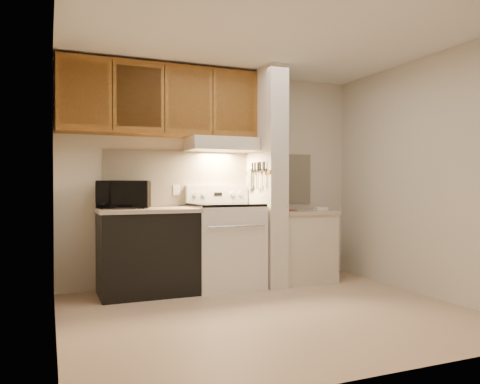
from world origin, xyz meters
TOP-DOWN VIEW (x-y plane):
  - floor at (0.00, 0.00)m, footprint 3.60×3.60m
  - ceiling at (0.00, 0.00)m, footprint 3.60×3.60m
  - wall_back at (0.00, 1.50)m, footprint 3.60×2.50m
  - wall_left at (-1.80, 0.00)m, footprint 0.02×3.00m
  - wall_right at (1.80, 0.00)m, footprint 0.02×3.00m
  - backsplash at (0.00, 1.49)m, footprint 2.60×0.02m
  - range_body at (0.00, 1.16)m, footprint 0.76×0.65m
  - oven_window at (0.00, 0.84)m, footprint 0.50×0.01m
  - oven_handle at (0.00, 0.80)m, footprint 0.65×0.02m
  - cooktop at (0.00, 1.16)m, footprint 0.74×0.64m
  - range_backguard at (0.00, 1.44)m, footprint 0.76×0.08m
  - range_display at (0.00, 1.40)m, footprint 0.10×0.01m
  - range_knob_left_outer at (-0.28, 1.40)m, footprint 0.05×0.02m
  - range_knob_left_inner at (-0.18, 1.40)m, footprint 0.05×0.02m
  - range_knob_right_inner at (0.18, 1.40)m, footprint 0.05×0.02m
  - range_knob_right_outer at (0.28, 1.40)m, footprint 0.05×0.02m
  - dishwasher_front at (-0.88, 1.17)m, footprint 1.00×0.63m
  - left_countertop at (-0.88, 1.17)m, footprint 1.04×0.67m
  - spoon_rest at (-1.14, 1.04)m, footprint 0.22×0.10m
  - teal_jar at (-1.23, 1.39)m, footprint 0.12×0.12m
  - outlet at (-0.48, 1.48)m, footprint 0.08×0.01m
  - microwave at (-1.10, 1.31)m, footprint 0.61×0.50m
  - partition_pillar at (0.51, 1.15)m, footprint 0.22×0.70m
  - pillar_trim at (0.39, 1.15)m, footprint 0.01×0.70m
  - knife_strip at (0.39, 1.10)m, footprint 0.02×0.42m
  - knife_blade_a at (0.38, 0.93)m, footprint 0.01×0.03m
  - knife_handle_a at (0.38, 0.93)m, footprint 0.02×0.02m
  - knife_blade_b at (0.38, 1.02)m, footprint 0.01×0.04m
  - knife_handle_b at (0.38, 1.03)m, footprint 0.02×0.02m
  - knife_blade_c at (0.38, 1.09)m, footprint 0.01×0.04m
  - knife_handle_c at (0.38, 1.09)m, footprint 0.02×0.02m
  - knife_blade_d at (0.38, 1.18)m, footprint 0.01×0.04m
  - knife_handle_d at (0.38, 1.18)m, footprint 0.02×0.02m
  - knife_blade_e at (0.38, 1.25)m, footprint 0.01×0.04m
  - knife_handle_e at (0.38, 1.25)m, footprint 0.02×0.02m
  - oven_mitt at (0.38, 1.32)m, footprint 0.03×0.10m
  - right_cab_base at (0.97, 1.15)m, footprint 0.70×0.60m
  - right_countertop at (0.97, 1.15)m, footprint 0.74×0.64m
  - red_folder at (0.79, 1.25)m, footprint 0.26×0.31m
  - white_box at (1.19, 1.05)m, footprint 0.16×0.12m
  - range_hood at (0.00, 1.28)m, footprint 0.78×0.44m
  - hood_lip at (0.00, 1.07)m, footprint 0.78×0.04m
  - upper_cabinets at (-0.69, 1.32)m, footprint 2.18×0.33m
  - cab_door_a at (-1.51, 1.17)m, footprint 0.46×0.01m
  - cab_gap_a at (-1.23, 1.16)m, footprint 0.01×0.01m
  - cab_door_b at (-0.96, 1.17)m, footprint 0.46×0.01m
  - cab_gap_b at (-0.69, 1.16)m, footprint 0.01×0.01m
  - cab_door_c at (-0.42, 1.17)m, footprint 0.46×0.01m
  - cab_gap_c at (-0.14, 1.16)m, footprint 0.01×0.01m
  - cab_door_d at (0.13, 1.17)m, footprint 0.46×0.01m

SIDE VIEW (x-z plane):
  - floor at x=0.00m, z-range 0.00..0.00m
  - right_cab_base at x=0.97m, z-range 0.00..0.81m
  - dishwasher_front at x=-0.88m, z-range 0.00..0.87m
  - range_body at x=0.00m, z-range 0.00..0.92m
  - oven_window at x=0.00m, z-range 0.35..0.65m
  - oven_handle at x=0.00m, z-range 0.71..0.73m
  - right_countertop at x=0.97m, z-range 0.81..0.85m
  - red_folder at x=0.79m, z-range 0.85..0.86m
  - white_box at x=1.19m, z-range 0.85..0.89m
  - left_countertop at x=-0.88m, z-range 0.87..0.91m
  - spoon_rest at x=-1.14m, z-range 0.91..0.92m
  - cooktop at x=0.00m, z-range 0.92..0.95m
  - teal_jar at x=-1.23m, z-range 0.91..1.01m
  - range_backguard at x=0.00m, z-range 0.95..1.15m
  - range_display at x=0.00m, z-range 1.03..1.07m
  - range_knob_left_outer at x=-0.28m, z-range 1.03..1.07m
  - range_knob_left_inner at x=-0.18m, z-range 1.03..1.07m
  - range_knob_right_inner at x=0.18m, z-range 1.03..1.07m
  - range_knob_right_outer at x=0.28m, z-range 1.03..1.07m
  - microwave at x=-1.10m, z-range 0.91..1.20m
  - outlet at x=-0.48m, z-range 1.04..1.16m
  - knife_blade_c at x=0.38m, z-range 1.10..1.30m
  - knife_blade_b at x=0.38m, z-range 1.12..1.30m
  - knife_blade_e at x=0.38m, z-range 1.12..1.30m
  - knife_blade_a at x=0.38m, z-range 1.14..1.30m
  - knife_blade_d at x=0.38m, z-range 1.14..1.30m
  - oven_mitt at x=0.38m, z-range 1.10..1.35m
  - backsplash at x=0.00m, z-range 0.92..1.55m
  - wall_back at x=0.00m, z-range 1.24..1.26m
  - wall_left at x=-1.80m, z-range 0.00..2.50m
  - wall_right at x=1.80m, z-range 0.00..2.50m
  - partition_pillar at x=0.51m, z-range 0.00..2.50m
  - pillar_trim at x=0.39m, z-range 1.28..1.32m
  - knife_strip at x=0.39m, z-range 1.30..1.34m
  - knife_handle_a at x=0.38m, z-range 1.32..1.42m
  - knife_handle_b at x=0.38m, z-range 1.32..1.42m
  - knife_handle_c at x=0.38m, z-range 1.32..1.42m
  - knife_handle_d at x=0.38m, z-range 1.32..1.42m
  - knife_handle_e at x=0.38m, z-range 1.32..1.42m
  - hood_lip at x=0.00m, z-range 1.55..1.61m
  - range_hood at x=0.00m, z-range 1.55..1.70m
  - upper_cabinets at x=-0.69m, z-range 1.70..2.47m
  - cab_door_a at x=-1.51m, z-range 1.77..2.40m
  - cab_gap_a at x=-1.23m, z-range 1.72..2.45m
  - cab_door_b at x=-0.96m, z-range 1.77..2.40m
  - cab_gap_b at x=-0.69m, z-range 1.72..2.45m
  - cab_door_c at x=-0.42m, z-range 1.77..2.40m
  - cab_gap_c at x=-0.14m, z-range 1.72..2.45m
  - cab_door_d at x=0.13m, z-range 1.77..2.40m
  - ceiling at x=0.00m, z-range 2.50..2.50m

